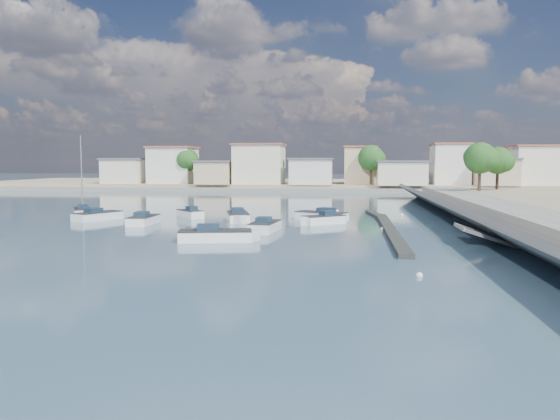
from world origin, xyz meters
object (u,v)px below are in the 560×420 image
object	(u,v)px
sailboat	(83,212)
motorboat_f	(189,214)
motorboat_d	(322,220)
motorboat_c	(319,216)
motorboat_h	(219,236)
motorboat_e	(100,216)
motorboat_g	(238,217)
motorboat_a	(144,220)
motorboat_b	(266,227)

from	to	relation	value
sailboat	motorboat_f	bearing A→B (deg)	-3.58
motorboat_d	motorboat_c	bearing A→B (deg)	96.59
motorboat_h	sailboat	bearing A→B (deg)	138.41
motorboat_e	sailboat	size ratio (longest dim) A/B	0.61
sailboat	motorboat_e	bearing A→B (deg)	-45.77
motorboat_f	motorboat_g	xyz separation A→B (m)	(5.81, -2.62, 0.00)
motorboat_f	motorboat_g	distance (m)	6.38
motorboat_d	motorboat_g	distance (m)	8.64
motorboat_e	motorboat_f	distance (m)	9.07
motorboat_d	motorboat_e	distance (m)	22.76
motorboat_a	motorboat_g	xyz separation A→B (m)	(8.25, 3.99, 0.00)
motorboat_h	motorboat_e	bearing A→B (deg)	139.55
motorboat_b	motorboat_h	distance (m)	6.91
motorboat_a	motorboat_d	bearing A→B (deg)	7.48
motorboat_e	sailboat	world-z (taller)	sailboat
motorboat_g	sailboat	distance (m)	18.51
motorboat_e	motorboat_g	world-z (taller)	same
motorboat_b	motorboat_g	distance (m)	8.55
sailboat	motorboat_d	bearing A→B (deg)	-11.04
motorboat_e	motorboat_f	xyz separation A→B (m)	(8.47, 3.25, -0.00)
motorboat_f	motorboat_c	bearing A→B (deg)	-1.83
motorboat_b	motorboat_f	size ratio (longest dim) A/B	1.37
motorboat_g	motorboat_h	size ratio (longest dim) A/B	0.95
motorboat_f	motorboat_h	xyz separation A→B (m)	(7.22, -16.62, 0.00)
motorboat_b	motorboat_g	xyz separation A→B (m)	(-3.96, 7.58, 0.00)
motorboat_a	motorboat_b	bearing A→B (deg)	-16.34
motorboat_c	motorboat_e	world-z (taller)	same
motorboat_d	motorboat_e	xyz separation A→B (m)	(-22.73, 1.18, 0.00)
motorboat_e	motorboat_a	bearing A→B (deg)	-29.18
motorboat_a	motorboat_e	xyz separation A→B (m)	(-6.03, 3.37, -0.00)
motorboat_b	sailboat	distance (m)	24.73
motorboat_a	motorboat_d	world-z (taller)	same
motorboat_a	motorboat_h	bearing A→B (deg)	-46.02
motorboat_a	motorboat_e	distance (m)	6.91
motorboat_d	motorboat_h	world-z (taller)	same
sailboat	motorboat_g	bearing A→B (deg)	-10.58
motorboat_g	sailboat	xyz separation A→B (m)	(-18.20, 3.40, 0.04)
motorboat_c	motorboat_a	bearing A→B (deg)	-159.18
motorboat_b	motorboat_c	xyz separation A→B (m)	(4.03, 9.76, 0.00)
motorboat_a	motorboat_d	size ratio (longest dim) A/B	1.22
sailboat	motorboat_h	bearing A→B (deg)	-41.59
motorboat_e	motorboat_d	bearing A→B (deg)	-2.96
motorboat_a	motorboat_g	bearing A→B (deg)	25.84
motorboat_c	motorboat_d	distance (m)	4.01
motorboat_f	sailboat	world-z (taller)	sailboat
motorboat_b	motorboat_f	distance (m)	14.13
sailboat	motorboat_b	bearing A→B (deg)	-26.34
motorboat_f	motorboat_d	bearing A→B (deg)	-17.24
motorboat_e	motorboat_c	bearing A→B (deg)	7.18
motorboat_f	motorboat_h	size ratio (longest dim) A/B	0.62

